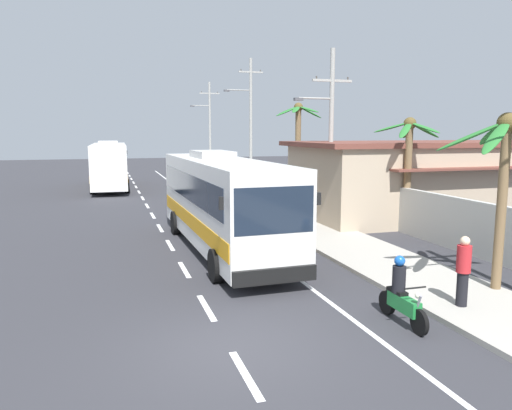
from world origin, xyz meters
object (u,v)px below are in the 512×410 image
object	(u,v)px
pedestrian_near_kerb	(278,193)
palm_third	(409,153)
roadside_building	(443,178)
coach_bus_far_lane	(110,164)
motorcycle_beside_bus	(401,296)
utility_pole_far	(250,121)
utility_pole_distant	(209,126)
coach_bus_foreground	(221,199)
palm_second	(504,162)
utility_pole_mid	(330,131)
palm_nearest	(298,136)
pedestrian_midwalk	(463,269)

from	to	relation	value
pedestrian_near_kerb	palm_third	bearing A→B (deg)	123.24
pedestrian_near_kerb	roadside_building	xyz separation A→B (m)	(8.04, -4.48, 1.06)
coach_bus_far_lane	palm_third	size ratio (longest dim) A/B	2.26
motorcycle_beside_bus	utility_pole_far	distance (m)	29.11
utility_pole_far	motorcycle_beside_bus	bearing A→B (deg)	-99.09
pedestrian_near_kerb	utility_pole_distant	bearing A→B (deg)	-82.03
utility_pole_far	palm_third	world-z (taller)	utility_pole_far
motorcycle_beside_bus	roadside_building	bearing A→B (deg)	49.39
utility_pole_far	roadside_building	xyz separation A→B (m)	(6.61, -15.35, -3.43)
motorcycle_beside_bus	coach_bus_foreground	bearing A→B (deg)	105.53
motorcycle_beside_bus	coach_bus_far_lane	bearing A→B (deg)	101.27
utility_pole_distant	palm_second	bearing A→B (deg)	-90.65
pedestrian_near_kerb	utility_pole_distant	size ratio (longest dim) A/B	0.16
utility_pole_distant	roadside_building	bearing A→B (deg)	-77.40
utility_pole_mid	palm_second	distance (m)	12.14
coach_bus_far_lane	roadside_building	size ratio (longest dim) A/B	0.71
utility_pole_far	utility_pole_distant	xyz separation A→B (m)	(-0.20, 15.10, -0.21)
pedestrian_near_kerb	palm_nearest	distance (m)	4.08
coach_bus_foreground	utility_pole_mid	size ratio (longest dim) A/B	1.36
utility_pole_far	palm_nearest	xyz separation A→B (m)	(0.38, -9.34, -1.16)
utility_pole_distant	coach_bus_far_lane	bearing A→B (deg)	-132.47
coach_bus_far_lane	pedestrian_near_kerb	distance (m)	17.18
coach_bus_far_lane	utility_pole_distant	size ratio (longest dim) A/B	1.19
motorcycle_beside_bus	utility_pole_far	size ratio (longest dim) A/B	0.19
motorcycle_beside_bus	roadside_building	xyz separation A→B (m)	(11.15, 13.00, 1.38)
coach_bus_far_lane	roadside_building	world-z (taller)	roadside_building
motorcycle_beside_bus	palm_nearest	distance (m)	19.97
pedestrian_midwalk	roadside_building	size ratio (longest dim) A/B	0.11
palm_second	roadside_building	bearing A→B (deg)	58.41
palm_nearest	palm_third	xyz separation A→B (m)	(1.53, -9.58, -0.69)
coach_bus_far_lane	palm_nearest	size ratio (longest dim) A/B	1.85
palm_nearest	utility_pole_mid	bearing A→B (deg)	-95.69
coach_bus_foreground	roadside_building	xyz separation A→B (m)	(13.55, 4.35, 0.07)
motorcycle_beside_bus	utility_pole_distant	distance (m)	43.91
utility_pole_far	utility_pole_distant	bearing A→B (deg)	90.74
palm_nearest	palm_second	bearing A→B (deg)	-93.38
roadside_building	coach_bus_foreground	bearing A→B (deg)	-162.19
coach_bus_foreground	utility_pole_distant	world-z (taller)	utility_pole_distant
palm_third	coach_bus_far_lane	bearing A→B (deg)	119.74
coach_bus_foreground	utility_pole_distant	bearing A→B (deg)	79.04
coach_bus_foreground	pedestrian_midwalk	xyz separation A→B (m)	(4.36, -8.39, -0.87)
utility_pole_mid	pedestrian_near_kerb	bearing A→B (deg)	106.29
pedestrian_near_kerb	utility_pole_distant	xyz separation A→B (m)	(1.24, 25.98, 4.28)
pedestrian_near_kerb	utility_pole_far	bearing A→B (deg)	-86.81
pedestrian_midwalk	utility_pole_far	xyz separation A→B (m)	(2.58, 28.10, 4.37)
palm_nearest	palm_second	xyz separation A→B (m)	(-1.06, -17.86, -0.56)
palm_nearest	roadside_building	world-z (taller)	palm_nearest
utility_pole_mid	palm_third	xyz separation A→B (m)	(2.10, -3.82, -0.98)
coach_bus_far_lane	utility_pole_far	xyz separation A→B (m)	(10.87, -3.45, 3.45)
utility_pole_distant	palm_second	distance (m)	42.34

